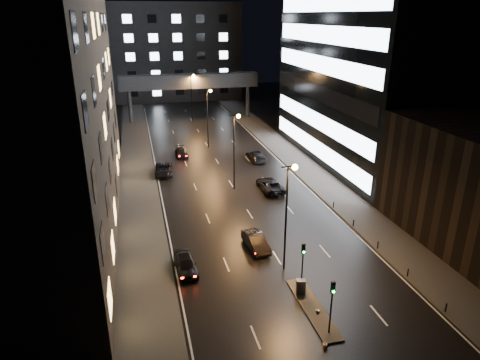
{
  "coord_description": "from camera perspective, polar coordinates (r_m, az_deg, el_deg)",
  "views": [
    {
      "loc": [
        -12.08,
        -23.83,
        21.87
      ],
      "look_at": [
        -0.93,
        21.0,
        4.0
      ],
      "focal_mm": 32.0,
      "sensor_mm": 36.0,
      "label": 1
    }
  ],
  "objects": [
    {
      "name": "ground",
      "position": [
        68.54,
        -3.08,
        2.51
      ],
      "size": [
        160.0,
        160.0,
        0.0
      ],
      "primitive_type": "plane",
      "color": "black",
      "rests_on": "ground"
    },
    {
      "name": "sidewalk_left",
      "position": [
        62.74,
        -13.46,
        0.21
      ],
      "size": [
        5.0,
        110.0,
        0.15
      ],
      "primitive_type": "cube",
      "color": "#383533",
      "rests_on": "ground"
    },
    {
      "name": "sidewalk_right",
      "position": [
        67.38,
        8.25,
        2.05
      ],
      "size": [
        5.0,
        110.0,
        0.15
      ],
      "primitive_type": "cube",
      "color": "#383533",
      "rests_on": "ground"
    },
    {
      "name": "building_left",
      "position": [
        48.99,
        -27.49,
        16.72
      ],
      "size": [
        15.0,
        48.0,
        40.0
      ],
      "primitive_type": "cube",
      "color": "#2D2319",
      "rests_on": "ground"
    },
    {
      "name": "building_right_low",
      "position": [
        48.56,
        28.55,
        -0.61
      ],
      "size": [
        10.0,
        18.0,
        12.0
      ],
      "primitive_type": "cube",
      "color": "black",
      "rests_on": "ground"
    },
    {
      "name": "building_right_glass",
      "position": [
        70.39,
        19.09,
        20.6
      ],
      "size": [
        20.0,
        36.0,
        45.0
      ],
      "primitive_type": "cube",
      "color": "black",
      "rests_on": "ground"
    },
    {
      "name": "building_far",
      "position": [
        122.78,
        -8.63,
        16.55
      ],
      "size": [
        34.0,
        14.0,
        25.0
      ],
      "primitive_type": "cube",
      "color": "#333335",
      "rests_on": "ground"
    },
    {
      "name": "skybridge",
      "position": [
        95.56,
        -6.73,
        12.87
      ],
      "size": [
        30.0,
        3.0,
        10.0
      ],
      "color": "#333335",
      "rests_on": "ground"
    },
    {
      "name": "median_island",
      "position": [
        35.99,
        9.64,
        -16.48
      ],
      "size": [
        1.6,
        8.0,
        0.15
      ],
      "primitive_type": "cube",
      "color": "#383533",
      "rests_on": "ground"
    },
    {
      "name": "traffic_signal_near",
      "position": [
        36.16,
        8.37,
        -10.39
      ],
      "size": [
        0.28,
        0.34,
        4.4
      ],
      "color": "black",
      "rests_on": "median_island"
    },
    {
      "name": "traffic_signal_far",
      "position": [
        32.04,
        12.15,
        -15.28
      ],
      "size": [
        0.28,
        0.34,
        4.4
      ],
      "color": "black",
      "rests_on": "median_island"
    },
    {
      "name": "bollard_row",
      "position": [
        43.3,
        19.59,
        -9.87
      ],
      "size": [
        0.12,
        25.12,
        0.9
      ],
      "color": "black",
      "rests_on": "ground"
    },
    {
      "name": "streetlight_near",
      "position": [
        37.4,
        6.46,
        -3.26
      ],
      "size": [
        1.45,
        0.5,
        10.15
      ],
      "color": "black",
      "rests_on": "ground"
    },
    {
      "name": "streetlight_mid_a",
      "position": [
        55.43,
        -0.65,
        5.05
      ],
      "size": [
        1.45,
        0.5,
        10.15
      ],
      "color": "black",
      "rests_on": "ground"
    },
    {
      "name": "streetlight_mid_b",
      "position": [
        74.47,
        -4.25,
        9.18
      ],
      "size": [
        1.45,
        0.5,
        10.15
      ],
      "color": "black",
      "rests_on": "ground"
    },
    {
      "name": "streetlight_far",
      "position": [
        93.91,
        -6.41,
        11.6
      ],
      "size": [
        1.45,
        0.5,
        10.15
      ],
      "color": "black",
      "rests_on": "ground"
    },
    {
      "name": "car_away_a",
      "position": [
        39.82,
        -7.28,
        -11.04
      ],
      "size": [
        2.08,
        4.61,
        1.54
      ],
      "primitive_type": "imported",
      "rotation": [
        0.0,
        0.0,
        0.06
      ],
      "color": "black",
      "rests_on": "ground"
    },
    {
      "name": "car_away_b",
      "position": [
        43.07,
        2.12,
        -8.22
      ],
      "size": [
        2.02,
        4.75,
        1.52
      ],
      "primitive_type": "imported",
      "rotation": [
        0.0,
        0.0,
        0.09
      ],
      "color": "black",
      "rests_on": "ground"
    },
    {
      "name": "car_away_c",
      "position": [
        63.49,
        -10.15,
        1.38
      ],
      "size": [
        2.99,
        5.62,
        1.5
      ],
      "primitive_type": "imported",
      "rotation": [
        0.0,
        0.0,
        -0.09
      ],
      "color": "black",
      "rests_on": "ground"
    },
    {
      "name": "car_away_d",
      "position": [
        71.3,
        -7.82,
        3.64
      ],
      "size": [
        1.92,
        4.59,
        1.32
      ],
      "primitive_type": "imported",
      "rotation": [
        0.0,
        0.0,
        0.01
      ],
      "color": "black",
      "rests_on": "ground"
    },
    {
      "name": "car_toward_a",
      "position": [
        56.95,
        4.02,
        -0.61
      ],
      "size": [
        2.75,
        5.86,
        1.62
      ],
      "primitive_type": "imported",
      "rotation": [
        0.0,
        0.0,
        3.15
      ],
      "color": "black",
      "rests_on": "ground"
    },
    {
      "name": "car_toward_b",
      "position": [
        68.67,
        2.11,
        3.26
      ],
      "size": [
        2.41,
        5.5,
        1.57
      ],
      "primitive_type": "imported",
      "rotation": [
        0.0,
        0.0,
        3.18
      ],
      "color": "black",
      "rests_on": "ground"
    },
    {
      "name": "utility_cabinet",
      "position": [
        36.97,
        8.11,
        -13.88
      ],
      "size": [
        0.88,
        0.72,
        1.26
      ],
      "primitive_type": "cube",
      "rotation": [
        0.0,
        0.0,
        -0.26
      ],
      "color": "#4B4B4E",
      "rests_on": "median_island"
    },
    {
      "name": "cone_a",
      "position": [
        32.7,
        11.28,
        -20.75
      ],
      "size": [
        0.51,
        0.51,
        0.49
      ],
      "primitive_type": "cone",
      "rotation": [
        0.0,
        0.0,
        -0.31
      ],
      "color": "#FF650D",
      "rests_on": "ground"
    },
    {
      "name": "cone_b",
      "position": [
        35.47,
        10.3,
        -16.8
      ],
      "size": [
        0.46,
        0.46,
        0.51
      ],
      "primitive_type": "cone",
      "rotation": [
        0.0,
        0.0,
        0.24
      ],
      "color": "orange",
      "rests_on": "ground"
    }
  ]
}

